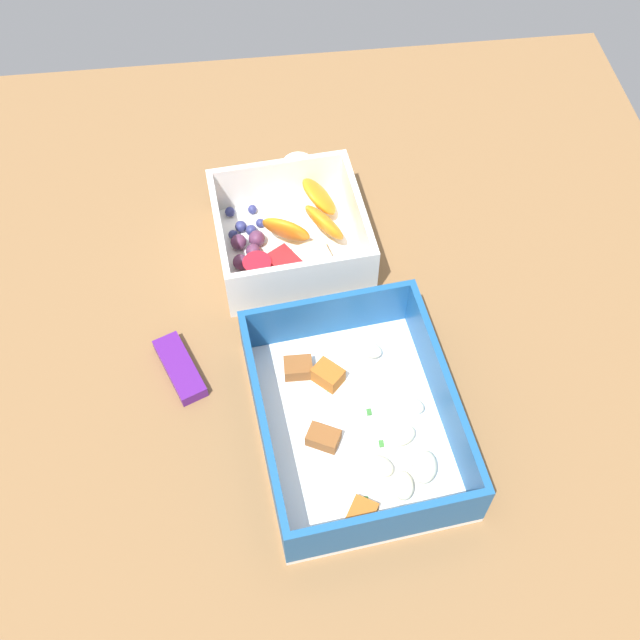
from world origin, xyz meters
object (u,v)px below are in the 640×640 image
object	(u,v)px
paper_cup_liner	(302,168)
pasta_container	(356,420)
candy_bar	(180,368)
fruit_bowl	(293,236)

from	to	relation	value
paper_cup_liner	pasta_container	bearing A→B (deg)	-177.52
candy_bar	fruit_bowl	bearing A→B (deg)	-41.64
fruit_bowl	pasta_container	bearing A→B (deg)	-170.73
pasta_container	candy_bar	xyz separation A→B (cm)	(7.57, 14.86, -1.16)
fruit_bowl	candy_bar	bearing A→B (deg)	138.36
pasta_container	candy_bar	distance (cm)	16.72
pasta_container	paper_cup_liner	world-z (taller)	pasta_container
pasta_container	candy_bar	bearing A→B (deg)	56.84
pasta_container	candy_bar	world-z (taller)	pasta_container
pasta_container	paper_cup_liner	bearing A→B (deg)	-3.69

